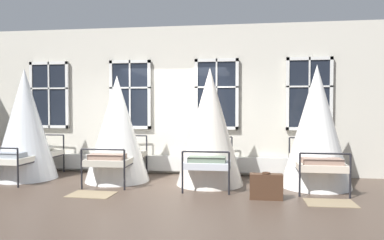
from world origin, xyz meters
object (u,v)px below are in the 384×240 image
at_px(cot_second, 117,130).
at_px(suitcase_dark, 266,186).
at_px(cot_fourth, 316,128).
at_px(cot_first, 25,125).
at_px(cot_third, 210,128).

relative_size(cot_second, suitcase_dark, 4.02).
xyz_separation_m(cot_fourth, suitcase_dark, (-1.02, -1.17, -0.95)).
relative_size(cot_first, cot_second, 1.08).
bearing_deg(cot_third, suitcase_dark, -136.76).
height_order(cot_first, cot_fourth, cot_first).
bearing_deg(cot_first, cot_second, -86.81).
bearing_deg(cot_first, cot_fourth, -88.16).
height_order(cot_first, cot_second, cot_first).
xyz_separation_m(cot_first, cot_second, (2.10, 0.06, -0.09)).
distance_m(cot_third, cot_fourth, 2.11).
relative_size(cot_fourth, suitcase_dark, 4.32).
bearing_deg(cot_second, suitcase_dark, -112.83).
distance_m(cot_second, cot_fourth, 4.11).
bearing_deg(cot_first, cot_third, -88.69).
distance_m(cot_first, cot_fourth, 6.21).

